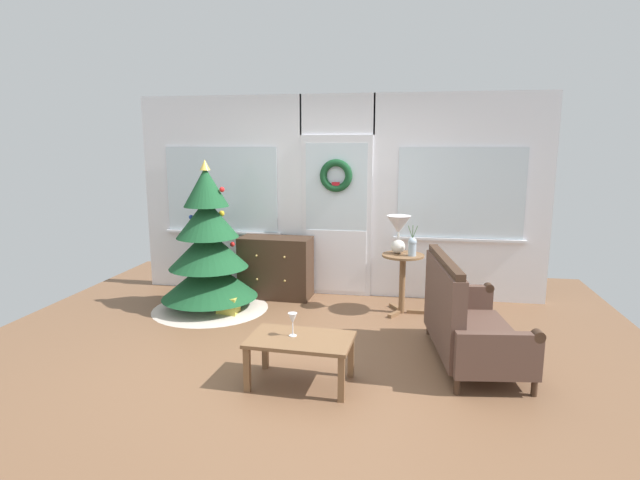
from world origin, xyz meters
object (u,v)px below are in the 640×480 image
(dresser_cabinet, at_px, (276,267))
(gift_box, at_px, (228,306))
(christmas_tree, at_px, (209,257))
(wine_glass, at_px, (293,319))
(coffee_table, at_px, (300,345))
(side_table, at_px, (403,272))
(flower_vase, at_px, (412,246))
(settee_sofa, at_px, (464,321))
(table_lamp, at_px, (399,229))

(dresser_cabinet, distance_m, gift_box, 0.93)
(christmas_tree, height_order, wine_glass, christmas_tree)
(dresser_cabinet, height_order, coffee_table, dresser_cabinet)
(dresser_cabinet, bearing_deg, wine_glass, -71.96)
(dresser_cabinet, distance_m, side_table, 1.65)
(dresser_cabinet, relative_size, gift_box, 4.09)
(christmas_tree, bearing_deg, flower_vase, 4.42)
(wine_glass, bearing_deg, side_table, 66.21)
(settee_sofa, distance_m, flower_vase, 1.37)
(dresser_cabinet, relative_size, wine_glass, 4.71)
(wine_glass, bearing_deg, flower_vase, 63.05)
(side_table, bearing_deg, settee_sofa, -65.73)
(settee_sofa, xyz_separation_m, coffee_table, (-1.35, -0.70, -0.04))
(christmas_tree, bearing_deg, coffee_table, -49.53)
(table_lamp, distance_m, coffee_table, 2.23)
(gift_box, bearing_deg, christmas_tree, 145.83)
(dresser_cabinet, xyz_separation_m, settee_sofa, (2.17, -1.63, -0.01))
(dresser_cabinet, xyz_separation_m, wine_glass, (0.75, -2.30, 0.15))
(settee_sofa, relative_size, wine_glass, 7.69)
(christmas_tree, distance_m, flower_vase, 2.37)
(table_lamp, bearing_deg, gift_box, -165.61)
(side_table, bearing_deg, coffee_table, -111.70)
(settee_sofa, xyz_separation_m, table_lamp, (-0.63, 1.31, 0.61))
(side_table, relative_size, table_lamp, 1.58)
(dresser_cabinet, height_order, wine_glass, dresser_cabinet)
(coffee_table, bearing_deg, dresser_cabinet, 109.35)
(settee_sofa, height_order, side_table, settee_sofa)
(wine_glass, bearing_deg, dresser_cabinet, 108.04)
(settee_sofa, height_order, coffee_table, settee_sofa)
(settee_sofa, bearing_deg, table_lamp, 115.78)
(settee_sofa, height_order, gift_box, settee_sofa)
(christmas_tree, relative_size, flower_vase, 5.04)
(dresser_cabinet, bearing_deg, gift_box, -113.52)
(settee_sofa, bearing_deg, christmas_tree, 160.08)
(christmas_tree, relative_size, coffee_table, 2.04)
(coffee_table, xyz_separation_m, wine_glass, (-0.07, 0.03, 0.20))
(dresser_cabinet, height_order, flower_vase, flower_vase)
(gift_box, bearing_deg, coffee_table, -52.40)
(settee_sofa, distance_m, gift_box, 2.67)
(dresser_cabinet, relative_size, flower_vase, 2.63)
(flower_vase, distance_m, gift_box, 2.20)
(wine_glass, bearing_deg, gift_box, 126.50)
(flower_vase, distance_m, wine_glass, 2.12)
(coffee_table, bearing_deg, settee_sofa, 27.40)
(side_table, xyz_separation_m, coffee_table, (-0.78, -1.97, -0.16))
(christmas_tree, height_order, coffee_table, christmas_tree)
(table_lamp, bearing_deg, flower_vase, -32.01)
(dresser_cabinet, relative_size, table_lamp, 2.09)
(christmas_tree, xyz_separation_m, dresser_cabinet, (0.65, 0.61, -0.24))
(christmas_tree, height_order, table_lamp, christmas_tree)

